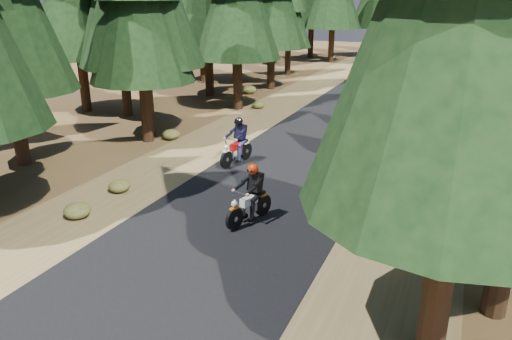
{
  "coord_description": "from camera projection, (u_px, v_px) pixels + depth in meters",
  "views": [
    {
      "loc": [
        5.66,
        -11.91,
        6.21
      ],
      "look_at": [
        0.0,
        1.5,
        1.1
      ],
      "focal_mm": 35.0,
      "sensor_mm": 36.0,
      "label": 1
    }
  ],
  "objects": [
    {
      "name": "ground",
      "position": [
        236.0,
        221.0,
        14.48
      ],
      "size": [
        120.0,
        120.0,
        0.0
      ],
      "primitive_type": "plane",
      "color": "#4E341B",
      "rests_on": "ground"
    },
    {
      "name": "shoulder_r",
      "position": [
        419.0,
        186.0,
        17.14
      ],
      "size": [
        3.2,
        100.0,
        0.01
      ],
      "primitive_type": "cube",
      "color": "brown",
      "rests_on": "ground"
    },
    {
      "name": "log_near",
      "position": [
        511.0,
        144.0,
        21.41
      ],
      "size": [
        5.53,
        1.45,
        0.32
      ],
      "primitive_type": "cylinder",
      "rotation": [
        0.0,
        1.57,
        0.21
      ],
      "color": "#4C4233",
      "rests_on": "ground"
    },
    {
      "name": "rider_lead",
      "position": [
        249.0,
        204.0,
        14.24
      ],
      "size": [
        1.12,
        2.03,
        1.73
      ],
      "rotation": [
        0.0,
        0.0,
        2.85
      ],
      "color": "silver",
      "rests_on": "road"
    },
    {
      "name": "understory_shrubs",
      "position": [
        362.0,
        151.0,
        20.1
      ],
      "size": [
        15.89,
        32.82,
        0.65
      ],
      "color": "#474C1E",
      "rests_on": "ground"
    },
    {
      "name": "shoulder_l",
      "position": [
        186.0,
        155.0,
        20.52
      ],
      "size": [
        3.2,
        100.0,
        0.01
      ],
      "primitive_type": "cube",
      "color": "brown",
      "rests_on": "ground"
    },
    {
      "name": "rider_follow",
      "position": [
        236.0,
        149.0,
        19.26
      ],
      "size": [
        0.97,
        2.11,
        1.81
      ],
      "rotation": [
        0.0,
        0.0,
        2.96
      ],
      "color": "#970A0B",
      "rests_on": "road"
    },
    {
      "name": "road",
      "position": [
        292.0,
        169.0,
        18.83
      ],
      "size": [
        6.0,
        100.0,
        0.01
      ],
      "primitive_type": "cube",
      "color": "black",
      "rests_on": "ground"
    }
  ]
}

